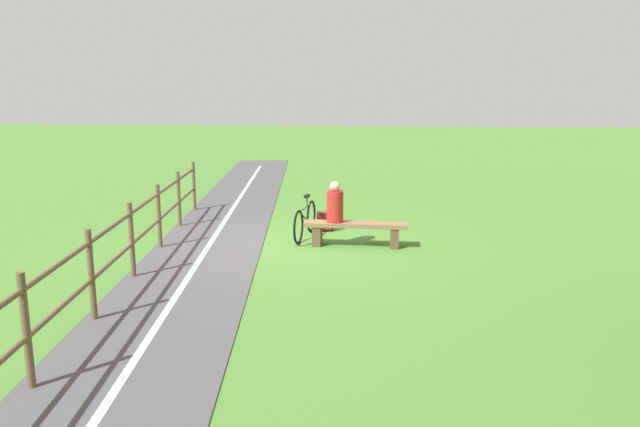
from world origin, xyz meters
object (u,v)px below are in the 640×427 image
object	(u,v)px
bicycle	(305,220)
backpack	(325,222)
person_seated	(335,204)
bench	(356,229)

from	to	relation	value
bicycle	backpack	xyz separation A→B (m)	(-0.35, -0.63, -0.16)
person_seated	backpack	distance (m)	1.38
bicycle	backpack	world-z (taller)	bicycle
bench	backpack	world-z (taller)	bench
bench	backpack	size ratio (longest dim) A/B	4.90
bench	person_seated	size ratio (longest dim) A/B	2.52
bicycle	backpack	distance (m)	0.74
backpack	bicycle	bearing A→B (deg)	60.77
backpack	person_seated	bearing A→B (deg)	103.63
person_seated	backpack	world-z (taller)	person_seated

